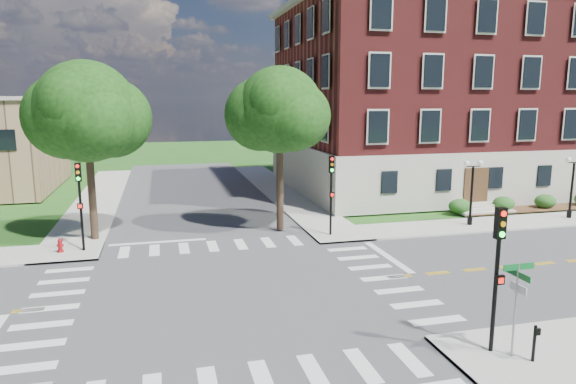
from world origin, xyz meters
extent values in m
plane|color=#255417|center=(0.00, 0.00, 0.00)|extent=(160.00, 160.00, 0.00)
cube|color=#3D3D3F|center=(0.00, 0.00, 0.01)|extent=(90.00, 12.00, 0.01)
cube|color=#3D3D3F|center=(0.00, 0.00, 0.01)|extent=(12.00, 90.00, 0.01)
cube|color=#9E9B93|center=(23.00, 7.75, 0.06)|extent=(34.00, 3.50, 0.12)
cube|color=#9E9B93|center=(7.75, 23.00, 0.06)|extent=(3.50, 34.00, 0.12)
cube|color=#9E9B93|center=(-7.75, 23.00, 0.06)|extent=(3.50, 34.00, 0.12)
cube|color=silver|center=(8.80, 3.00, 0.00)|extent=(0.40, 5.50, 0.00)
cube|color=#BAB6A4|center=(24.00, 22.00, 2.22)|extent=(30.00, 20.00, 4.20)
cube|color=maroon|center=(24.00, 22.00, 10.22)|extent=(29.55, 19.70, 11.80)
cube|color=#BAB6A4|center=(24.00, 22.00, 16.37)|extent=(30.60, 20.60, 0.50)
cube|color=#472D19|center=(20.00, 11.96, 1.82)|extent=(2.00, 0.10, 2.80)
cylinder|color=#2D2216|center=(-6.60, 10.15, 2.38)|extent=(0.44, 0.44, 4.53)
sphere|color=black|center=(-6.60, 10.15, 7.53)|extent=(5.76, 5.76, 5.76)
cylinder|color=#2D2216|center=(4.50, 9.62, 2.53)|extent=(0.44, 0.44, 4.82)
sphere|color=black|center=(4.50, 9.62, 7.58)|extent=(5.27, 5.27, 5.27)
cylinder|color=black|center=(7.57, -7.50, 2.02)|extent=(0.14, 0.14, 3.80)
cube|color=black|center=(7.57, -7.50, 4.42)|extent=(0.33, 0.23, 1.00)
cylinder|color=red|center=(7.57, -7.63, 4.75)|extent=(0.18, 0.06, 0.18)
cylinder|color=orange|center=(7.57, -7.63, 4.42)|extent=(0.18, 0.06, 0.18)
cylinder|color=#19E533|center=(7.57, -7.63, 4.09)|extent=(0.18, 0.06, 0.18)
cube|color=black|center=(7.57, -7.68, 2.62)|extent=(0.30, 0.13, 0.30)
cylinder|color=black|center=(7.16, 7.59, 2.02)|extent=(0.14, 0.14, 3.80)
cube|color=black|center=(7.16, 7.59, 4.42)|extent=(0.36, 0.29, 1.00)
cylinder|color=red|center=(7.16, 7.46, 4.75)|extent=(0.19, 0.09, 0.18)
cylinder|color=orange|center=(7.16, 7.46, 4.42)|extent=(0.19, 0.09, 0.18)
cylinder|color=#19E533|center=(7.16, 7.46, 4.09)|extent=(0.19, 0.09, 0.18)
cube|color=black|center=(7.16, 7.41, 2.62)|extent=(0.32, 0.19, 0.30)
cylinder|color=black|center=(-6.92, 7.77, 2.02)|extent=(0.14, 0.14, 3.80)
cube|color=black|center=(-6.92, 7.77, 4.42)|extent=(0.35, 0.27, 1.00)
cylinder|color=red|center=(-6.92, 7.64, 4.75)|extent=(0.19, 0.08, 0.18)
cylinder|color=orange|center=(-6.92, 7.64, 4.42)|extent=(0.19, 0.08, 0.18)
cylinder|color=#19E533|center=(-6.92, 7.64, 4.09)|extent=(0.19, 0.08, 0.18)
cube|color=black|center=(-6.92, 7.59, 2.62)|extent=(0.31, 0.16, 0.30)
cylinder|color=black|center=(16.82, 7.76, 0.37)|extent=(0.32, 0.32, 0.50)
cylinder|color=black|center=(16.82, 7.76, 2.02)|extent=(0.16, 0.16, 3.80)
cube|color=black|center=(16.82, 7.76, 3.97)|extent=(1.00, 0.06, 0.06)
sphere|color=white|center=(16.32, 7.76, 4.17)|extent=(0.36, 0.36, 0.36)
sphere|color=white|center=(17.32, 7.76, 4.17)|extent=(0.36, 0.36, 0.36)
cylinder|color=black|center=(24.66, 7.84, 0.37)|extent=(0.32, 0.32, 0.50)
cylinder|color=black|center=(24.66, 7.84, 2.02)|extent=(0.16, 0.16, 3.80)
cube|color=black|center=(24.66, 7.84, 3.97)|extent=(1.00, 0.06, 0.06)
sphere|color=white|center=(24.16, 7.84, 4.17)|extent=(0.36, 0.36, 0.36)
cylinder|color=gray|center=(7.98, -7.99, 1.67)|extent=(0.07, 0.07, 3.10)
cube|color=#0B5F26|center=(7.98, -7.99, 3.12)|extent=(1.10, 0.03, 0.20)
cube|color=#0B5F26|center=(7.98, -7.99, 2.87)|extent=(0.03, 1.10, 0.20)
cube|color=silver|center=(8.03, -7.99, 2.42)|extent=(0.03, 0.75, 0.25)
cylinder|color=black|center=(8.42, -8.43, 0.72)|extent=(0.10, 0.10, 1.20)
cube|color=black|center=(8.42, -8.55, 1.17)|extent=(0.14, 0.08, 0.22)
cylinder|color=maroon|center=(-8.09, 7.71, 0.17)|extent=(0.32, 0.32, 0.10)
cylinder|color=maroon|center=(-8.09, 7.71, 0.42)|extent=(0.22, 0.22, 0.60)
sphere|color=maroon|center=(-8.09, 7.71, 0.75)|extent=(0.24, 0.24, 0.24)
cylinder|color=maroon|center=(-8.09, 7.71, 0.50)|extent=(0.35, 0.12, 0.12)
cylinder|color=maroon|center=(-8.09, 7.71, 0.50)|extent=(0.12, 0.35, 0.12)
camera|label=1|loc=(-2.68, -21.01, 8.27)|focal=32.00mm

